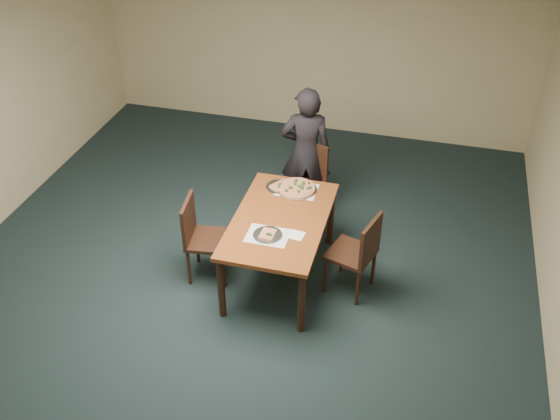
% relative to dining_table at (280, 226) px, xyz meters
% --- Properties ---
extents(ground, '(8.00, 8.00, 0.00)m').
position_rel_dining_table_xyz_m(ground, '(-0.39, -0.67, -0.66)').
color(ground, black).
rests_on(ground, ground).
extents(room_shell, '(8.00, 8.00, 8.00)m').
position_rel_dining_table_xyz_m(room_shell, '(-0.39, -0.67, 1.08)').
color(room_shell, tan).
rests_on(room_shell, ground).
extents(dining_table, '(0.90, 1.50, 0.75)m').
position_rel_dining_table_xyz_m(dining_table, '(0.00, 0.00, 0.00)').
color(dining_table, '#622F13').
rests_on(dining_table, ground).
extents(chair_far, '(0.54, 0.54, 0.91)m').
position_rel_dining_table_xyz_m(chair_far, '(0.00, 1.17, -0.14)').
color(chair_far, black).
rests_on(chair_far, ground).
extents(chair_left, '(0.47, 0.47, 0.91)m').
position_rel_dining_table_xyz_m(chair_left, '(-0.79, -0.16, -0.14)').
color(chair_left, black).
rests_on(chair_left, ground).
extents(chair_right, '(0.52, 0.52, 0.91)m').
position_rel_dining_table_xyz_m(chair_right, '(0.80, -0.01, -0.14)').
color(chair_right, black).
rests_on(chair_right, ground).
extents(diner, '(0.64, 0.49, 1.58)m').
position_rel_dining_table_xyz_m(diner, '(-0.03, 1.25, 0.13)').
color(diner, black).
rests_on(diner, ground).
extents(placemat_main, '(0.42, 0.32, 0.00)m').
position_rel_dining_table_xyz_m(placemat_main, '(0.04, 0.53, 0.09)').
color(placemat_main, white).
rests_on(placemat_main, dining_table).
extents(placemat_near, '(0.40, 0.30, 0.00)m').
position_rel_dining_table_xyz_m(placemat_near, '(-0.04, -0.30, 0.09)').
color(placemat_near, white).
rests_on(placemat_near, dining_table).
extents(pizza_pan, '(0.42, 0.42, 0.07)m').
position_rel_dining_table_xyz_m(pizza_pan, '(0.04, 0.53, 0.12)').
color(pizza_pan, silver).
rests_on(pizza_pan, dining_table).
extents(slice_plate_near, '(0.28, 0.28, 0.06)m').
position_rel_dining_table_xyz_m(slice_plate_near, '(-0.04, -0.30, 0.11)').
color(slice_plate_near, silver).
rests_on(slice_plate_near, dining_table).
extents(slice_plate_far, '(0.28, 0.28, 0.06)m').
position_rel_dining_table_xyz_m(slice_plate_far, '(-0.15, 0.53, 0.10)').
color(slice_plate_far, silver).
rests_on(slice_plate_far, dining_table).
extents(napkin, '(0.16, 0.16, 0.01)m').
position_rel_dining_table_xyz_m(napkin, '(0.22, -0.23, 0.09)').
color(napkin, white).
rests_on(napkin, dining_table).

